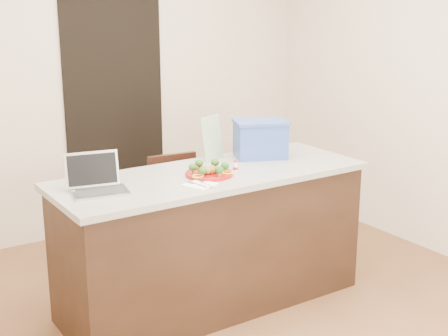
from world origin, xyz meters
TOP-DOWN VIEW (x-y plane):
  - ground at (0.00, 0.00)m, footprint 4.00×4.00m
  - room_shell at (0.00, 0.00)m, footprint 4.00×4.00m
  - doorway at (0.10, 1.98)m, footprint 0.90×0.02m
  - island at (0.00, 0.25)m, footprint 2.06×0.76m
  - plate at (-0.05, 0.20)m, footprint 0.30×0.30m
  - meatballs at (-0.05, 0.19)m, footprint 0.12×0.12m
  - broccoli at (-0.05, 0.20)m, footprint 0.24×0.26m
  - pepper_rings at (-0.05, 0.20)m, footprint 0.27×0.26m
  - napkin at (-0.21, 0.05)m, footprint 0.21×0.21m
  - fork at (-0.23, 0.06)m, footprint 0.04×0.16m
  - knife at (-0.18, 0.03)m, footprint 0.02×0.21m
  - yogurt_bottle at (0.14, 0.18)m, footprint 0.03×0.03m
  - laptop at (-0.77, 0.27)m, footprint 0.35×0.31m
  - leaflet at (0.19, 0.54)m, footprint 0.21×0.13m
  - blue_box at (0.50, 0.40)m, footprint 0.44×0.38m
  - chair at (0.12, 0.90)m, footprint 0.42×0.43m

SIDE VIEW (x-z plane):
  - ground at x=0.00m, z-range 0.00..0.00m
  - island at x=0.00m, z-range 0.00..0.92m
  - chair at x=0.12m, z-range 0.06..0.93m
  - napkin at x=-0.21m, z-range 0.92..0.93m
  - fork at x=-0.23m, z-range 0.93..0.93m
  - knife at x=-0.18m, z-range 0.93..0.93m
  - plate at x=-0.05m, z-range 0.92..0.94m
  - pepper_rings at x=-0.05m, z-range 0.94..0.95m
  - yogurt_bottle at x=0.14m, z-range 0.91..0.99m
  - meatballs at x=-0.05m, z-range 0.94..0.98m
  - broccoli at x=-0.05m, z-range 0.96..1.00m
  - laptop at x=-0.77m, z-range 0.87..1.09m
  - doorway at x=0.10m, z-range 0.00..2.00m
  - blue_box at x=0.50m, z-range 0.92..1.18m
  - leaflet at x=0.19m, z-range 0.92..1.22m
  - room_shell at x=0.00m, z-range -0.38..3.62m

